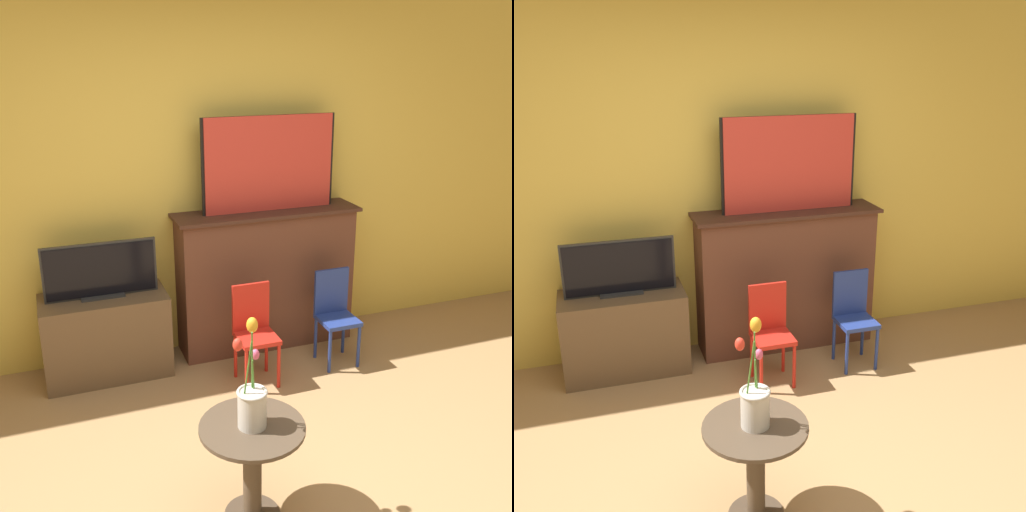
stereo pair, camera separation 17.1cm
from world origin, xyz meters
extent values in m
cube|color=#EAC651|center=(0.00, 2.13, 1.35)|extent=(8.00, 0.06, 2.70)
cube|color=brown|center=(0.52, 1.94, 0.54)|extent=(1.33, 0.33, 1.07)
cube|color=#43271C|center=(0.52, 1.93, 1.06)|extent=(1.39, 0.37, 0.02)
cube|color=black|center=(0.55, 1.95, 1.42)|extent=(1.01, 0.02, 0.68)
cube|color=red|center=(0.55, 1.94, 1.42)|extent=(0.97, 0.02, 0.68)
cube|color=brown|center=(-0.70, 1.87, 0.30)|extent=(0.86, 0.42, 0.59)
cube|color=#2D2D2D|center=(-0.70, 1.87, 0.60)|extent=(0.29, 0.12, 0.01)
cube|color=#2D2D2D|center=(-0.70, 1.88, 0.78)|extent=(0.76, 0.02, 0.38)
cube|color=black|center=(-0.70, 1.87, 0.78)|extent=(0.73, 0.02, 0.35)
cylinder|color=red|center=(0.13, 1.28, 0.16)|extent=(0.02, 0.02, 0.33)
cylinder|color=red|center=(0.36, 1.28, 0.16)|extent=(0.02, 0.02, 0.33)
cylinder|color=red|center=(0.13, 1.51, 0.16)|extent=(0.02, 0.02, 0.33)
cylinder|color=red|center=(0.36, 1.51, 0.16)|extent=(0.02, 0.02, 0.33)
cube|color=red|center=(0.25, 1.39, 0.34)|extent=(0.27, 0.27, 0.03)
cube|color=red|center=(0.25, 1.51, 0.52)|extent=(0.27, 0.02, 0.34)
cylinder|color=navy|center=(0.78, 1.34, 0.16)|extent=(0.02, 0.02, 0.33)
cylinder|color=navy|center=(1.01, 1.34, 0.16)|extent=(0.02, 0.02, 0.33)
cylinder|color=navy|center=(0.78, 1.57, 0.16)|extent=(0.02, 0.02, 0.33)
cylinder|color=navy|center=(1.01, 1.57, 0.16)|extent=(0.02, 0.02, 0.33)
cube|color=navy|center=(0.90, 1.45, 0.34)|extent=(0.27, 0.27, 0.03)
cube|color=navy|center=(0.90, 1.57, 0.52)|extent=(0.27, 0.02, 0.34)
cylinder|color=#4C3D2D|center=(-0.21, 0.21, 0.26)|extent=(0.09, 0.09, 0.51)
cylinder|color=#4C3D2D|center=(-0.21, 0.21, 0.52)|extent=(0.50, 0.50, 0.02)
cylinder|color=beige|center=(-0.21, 0.21, 0.62)|extent=(0.14, 0.14, 0.18)
torus|color=beige|center=(-0.21, 0.21, 0.71)|extent=(0.15, 0.15, 0.02)
cylinder|color=#477A2D|center=(-0.20, 0.23, 0.76)|extent=(0.03, 0.04, 0.23)
ellipsoid|color=#E0517A|center=(-0.18, 0.26, 0.87)|extent=(0.04, 0.04, 0.05)
cylinder|color=#477A2D|center=(-0.24, 0.21, 0.81)|extent=(0.05, 0.01, 0.32)
ellipsoid|color=red|center=(-0.28, 0.21, 0.97)|extent=(0.04, 0.04, 0.06)
cylinder|color=#477A2D|center=(-0.21, 0.23, 0.83)|extent=(0.03, 0.06, 0.37)
ellipsoid|color=orange|center=(-0.19, 0.28, 1.01)|extent=(0.05, 0.05, 0.07)
camera|label=1|loc=(-1.02, -2.03, 2.20)|focal=42.00mm
camera|label=2|loc=(-0.86, -2.08, 2.20)|focal=42.00mm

